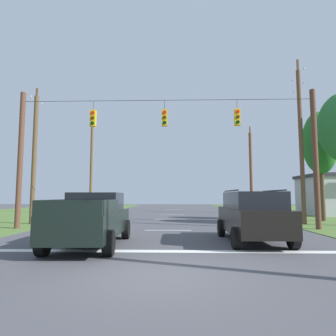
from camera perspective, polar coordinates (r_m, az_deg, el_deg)
ground_plane at (r=7.27m, az=-2.24°, el=-19.91°), size 120.00×120.00×0.00m
stop_bar_stripe at (r=10.09m, az=-1.08°, el=-15.80°), size 13.84×0.45×0.01m
lane_dash_0 at (r=16.02m, az=-0.02°, el=-11.96°), size 2.50×0.15×0.01m
lane_dash_1 at (r=23.47m, az=0.53°, el=-9.89°), size 2.50×0.15×0.01m
lane_dash_2 at (r=29.11m, az=0.75°, el=-9.04°), size 2.50×0.15×0.01m
lane_dash_3 at (r=39.80m, az=1.00°, el=-8.08°), size 2.50×0.15×0.01m
overhead_signal_span at (r=16.58m, az=-0.48°, el=3.03°), size 16.91×0.31×7.82m
pickup_truck at (r=11.41m, az=-14.42°, el=-9.55°), size 2.41×5.46×1.95m
suv_black at (r=12.36m, az=15.96°, el=-8.75°), size 2.24×4.81×2.05m
distant_car_crossing_white at (r=29.88m, az=17.04°, el=-7.20°), size 4.39×2.21×1.52m
utility_pole_mid_right at (r=21.28m, az=24.35°, el=4.87°), size 0.27×1.94×10.99m
utility_pole_far_right at (r=32.52m, az=15.76°, el=-0.47°), size 0.32×1.82×9.30m
utility_pole_mid_left at (r=21.33m, az=-24.48°, el=2.00°), size 0.29×1.59×9.07m
utility_pole_far_left at (r=32.44m, az=-14.62°, el=0.37°), size 0.28×1.86×10.38m
tree_roadside_far_right at (r=24.65m, az=27.34°, el=4.26°), size 2.49×2.49×8.12m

